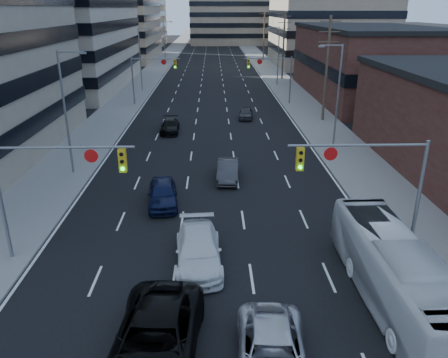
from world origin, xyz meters
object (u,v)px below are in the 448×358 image
at_px(black_pickup, 155,341).
at_px(white_van, 199,250).
at_px(transit_bus, 396,273).
at_px(sedan_blue, 163,193).
at_px(silver_suv, 272,356).

distance_m(black_pickup, white_van, 6.44).
bearing_deg(transit_bus, white_van, 157.50).
xyz_separation_m(white_van, transit_bus, (8.26, -3.25, 0.68)).
bearing_deg(sedan_blue, silver_suv, -76.12).
height_order(white_van, sedan_blue, white_van).
relative_size(black_pickup, transit_bus, 0.62).
relative_size(silver_suv, transit_bus, 0.50).
relative_size(white_van, transit_bus, 0.51).
xyz_separation_m(black_pickup, white_van, (1.31, 6.30, -0.12)).
relative_size(black_pickup, silver_suv, 1.23).
bearing_deg(black_pickup, white_van, 81.94).
relative_size(white_van, sedan_blue, 1.18).
xyz_separation_m(black_pickup, transit_bus, (9.58, 3.06, 0.56)).
xyz_separation_m(silver_suv, sedan_blue, (-5.16, 13.91, 0.04)).
distance_m(white_van, sedan_blue, 7.41).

